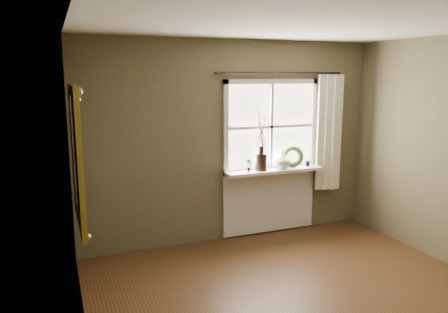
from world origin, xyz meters
TOP-DOWN VIEW (x-y plane):
  - ceiling at (0.00, 0.00)m, footprint 4.50×4.50m
  - wall_back at (0.00, 2.30)m, footprint 4.00×0.10m
  - wall_left at (-2.05, 0.00)m, footprint 0.10×4.50m
  - window_frame at (0.55, 2.23)m, footprint 1.36×0.06m
  - window_sill at (0.55, 2.12)m, footprint 1.36×0.26m
  - window_apron at (0.55, 2.23)m, footprint 1.36×0.04m
  - dark_jug at (0.36, 2.12)m, footprint 0.20×0.20m
  - cream_vase at (0.67, 2.12)m, footprint 0.25×0.25m
  - wreath at (0.86, 2.16)m, footprint 0.32×0.24m
  - potted_plant_left at (0.18, 2.12)m, footprint 0.09×0.07m
  - potted_plant_right at (1.08, 2.12)m, footprint 0.11×0.10m
  - curtain at (1.39, 2.13)m, footprint 0.36×0.12m
  - curtain_rod at (0.65, 2.17)m, footprint 1.84×0.03m
  - gilt_mirror at (-1.96, 1.43)m, footprint 0.10×1.15m

SIDE VIEW (x-z plane):
  - window_apron at x=0.55m, z-range 0.02..0.90m
  - window_sill at x=0.55m, z-range 0.88..0.92m
  - potted_plant_right at x=1.08m, z-range 0.92..1.08m
  - potted_plant_left at x=0.18m, z-range 0.92..1.09m
  - wreath at x=0.86m, z-range 0.88..1.18m
  - dark_jug at x=0.36m, z-range 0.92..1.15m
  - cream_vase at x=0.67m, z-range 0.92..1.15m
  - wall_back at x=0.00m, z-range 0.00..2.60m
  - wall_left at x=-2.05m, z-range 0.00..2.60m
  - curtain at x=1.39m, z-range 0.57..2.16m
  - gilt_mirror at x=-1.96m, z-range 0.70..2.07m
  - window_frame at x=0.55m, z-range 0.86..2.10m
  - curtain_rod at x=0.65m, z-range 2.16..2.20m
  - ceiling at x=0.00m, z-range 2.60..2.60m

